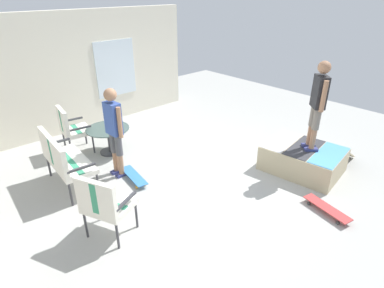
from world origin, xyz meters
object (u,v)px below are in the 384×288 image
(skateboard_spare, at_px, (327,208))
(patio_bench, at_px, (62,157))
(person_watching, at_px, (114,127))
(patio_chair_near_house, at_px, (70,126))
(person_skater, at_px, (318,100))
(skateboard_by_bench, at_px, (134,176))
(skate_ramp, at_px, (303,158))
(patio_table, at_px, (108,135))
(patio_chair_by_wall, at_px, (103,202))

(skateboard_spare, bearing_deg, patio_bench, 38.07)
(skateboard_spare, bearing_deg, person_watching, 29.12)
(person_watching, bearing_deg, patio_chair_near_house, 9.71)
(patio_chair_near_house, distance_m, person_watching, 1.51)
(person_skater, distance_m, skateboard_by_bench, 3.59)
(skate_ramp, relative_size, patio_chair_near_house, 1.85)
(person_watching, distance_m, skateboard_by_bench, 0.99)
(skate_ramp, relative_size, skateboard_spare, 2.29)
(skateboard_spare, bearing_deg, patio_table, 19.72)
(skate_ramp, xyz_separation_m, patio_table, (3.19, 2.43, 0.16))
(patio_chair_near_house, relative_size, patio_chair_by_wall, 1.00)
(patio_chair_by_wall, height_order, patio_table, patio_chair_by_wall)
(patio_chair_by_wall, distance_m, patio_table, 2.67)
(skate_ramp, distance_m, patio_chair_near_house, 4.79)
(skate_ramp, distance_m, person_skater, 1.20)
(patio_chair_near_house, bearing_deg, patio_bench, 150.83)
(patio_bench, distance_m, patio_chair_by_wall, 1.63)
(patio_chair_by_wall, height_order, person_watching, person_watching)
(person_watching, height_order, skateboard_by_bench, person_watching)
(patio_chair_by_wall, bearing_deg, patio_table, -30.25)
(patio_chair_near_house, height_order, person_skater, person_skater)
(patio_table, bearing_deg, person_watching, 160.50)
(patio_bench, xyz_separation_m, person_watching, (-0.23, -0.92, 0.38))
(skate_ramp, relative_size, person_skater, 1.15)
(skate_ramp, distance_m, patio_table, 4.01)
(patio_table, distance_m, skateboard_by_bench, 1.34)
(skate_ramp, xyz_separation_m, skateboard_by_bench, (1.91, 2.66, -0.16))
(patio_bench, xyz_separation_m, person_skater, (-2.61, -3.66, 0.83))
(patio_chair_by_wall, bearing_deg, patio_bench, -3.47)
(skate_ramp, height_order, patio_bench, patio_bench)
(skateboard_by_bench, bearing_deg, patio_chair_near_house, 10.51)
(skateboard_spare, bearing_deg, patio_chair_near_house, 23.69)
(skate_ramp, height_order, person_skater, person_skater)
(skateboard_by_bench, height_order, skateboard_spare, same)
(patio_chair_near_house, bearing_deg, skateboard_by_bench, -169.49)
(skateboard_by_bench, bearing_deg, patio_bench, 58.98)
(patio_chair_near_house, height_order, patio_table, patio_chair_near_house)
(patio_bench, height_order, skateboard_spare, patio_bench)
(patio_chair_by_wall, distance_m, skateboard_spare, 3.44)
(person_watching, relative_size, skateboard_spare, 2.06)
(patio_chair_by_wall, relative_size, person_watching, 0.60)
(patio_table, height_order, skateboard_by_bench, patio_table)
(skate_ramp, bearing_deg, patio_table, 37.25)
(skate_ramp, distance_m, skateboard_by_bench, 3.28)
(patio_table, xyz_separation_m, skateboard_spare, (-4.17, -1.50, -0.32))
(patio_chair_near_house, relative_size, skateboard_by_bench, 1.24)
(skate_ramp, height_order, skateboard_spare, skate_ramp)
(patio_chair_near_house, xyz_separation_m, person_watching, (-1.44, -0.25, 0.38))
(patio_table, bearing_deg, skateboard_spare, -160.28)
(patio_chair_by_wall, height_order, skateboard_spare, patio_chair_by_wall)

